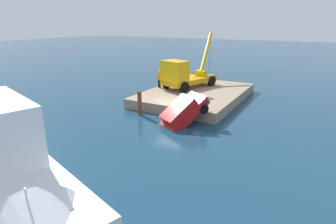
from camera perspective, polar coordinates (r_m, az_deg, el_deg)
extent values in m
plane|color=navy|center=(22.58, 0.71, -0.11)|extent=(200.00, 200.00, 0.00)
cube|color=gray|center=(26.66, 5.69, 3.52)|extent=(11.52, 8.17, 0.81)
cube|color=orange|center=(27.82, 4.44, 6.55)|extent=(6.28, 3.88, 0.45)
cube|color=yellow|center=(26.08, 1.40, 8.40)|extent=(2.20, 2.60, 1.84)
cylinder|color=black|center=(25.61, 3.34, 5.07)|extent=(1.04, 0.57, 1.00)
cylinder|color=black|center=(27.19, -0.29, 5.86)|extent=(1.04, 0.57, 1.00)
cylinder|color=black|center=(28.72, 8.90, 6.29)|extent=(1.04, 0.57, 1.00)
cylinder|color=black|center=(30.13, 5.36, 6.97)|extent=(1.04, 0.57, 1.00)
cylinder|color=#E5B20C|center=(31.08, 7.81, 12.09)|extent=(4.88, 1.29, 3.82)
cube|color=#E5B20C|center=(29.06, 6.78, 7.92)|extent=(1.00, 1.00, 0.50)
cylinder|color=#4C4C19|center=(33.44, 8.53, 11.50)|extent=(0.04, 0.04, 4.65)
cylinder|color=black|center=(27.64, -1.77, 5.79)|extent=(0.28, 0.28, 0.76)
cylinder|color=orange|center=(27.50, -1.79, 7.34)|extent=(0.34, 0.34, 0.76)
sphere|color=tan|center=(27.41, -1.80, 8.34)|extent=(0.22, 0.22, 0.22)
cube|color=red|center=(19.90, 2.48, -1.11)|extent=(4.26, 3.57, 3.09)
cube|color=red|center=(19.63, 2.08, 0.45)|extent=(2.78, 2.57, 1.88)
cylinder|color=black|center=(19.07, 1.31, -5.69)|extent=(0.88, 0.65, 0.90)
cylinder|color=black|center=(20.56, -1.39, -3.89)|extent=(0.88, 0.65, 0.90)
cylinder|color=black|center=(19.74, 7.39, 0.61)|extent=(0.88, 0.65, 0.90)
cylinder|color=black|center=(21.18, 4.36, 1.90)|extent=(0.88, 0.65, 0.90)
cylinder|color=silver|center=(9.49, -26.74, -16.24)|extent=(0.06, 0.06, 1.00)
cylinder|color=brown|center=(21.91, -5.80, 1.84)|extent=(0.33, 0.33, 1.91)
cylinder|color=#4F4C23|center=(20.12, 4.46, -0.34)|extent=(0.36, 0.36, 1.41)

